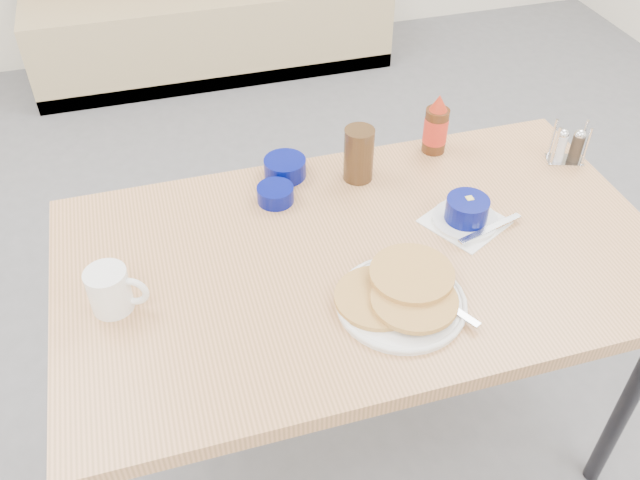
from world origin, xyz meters
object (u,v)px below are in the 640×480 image
object	(u,v)px
creamer_bowl	(285,168)
amber_tumbler	(359,154)
pancake_plate	(401,296)
syrup_bottle	(436,127)
butter_bowl	(275,194)
grits_setting	(467,213)
condiment_caddy	(568,148)
booth_bench	(208,2)
dining_table	(363,271)
coffee_mug	(111,290)

from	to	relation	value
creamer_bowl	amber_tumbler	distance (m)	0.20
pancake_plate	syrup_bottle	bearing A→B (deg)	60.00
amber_tumbler	butter_bowl	bearing A→B (deg)	-171.18
grits_setting	syrup_bottle	bearing A→B (deg)	80.90
creamer_bowl	butter_bowl	size ratio (longest dim) A/B	1.19
creamer_bowl	condiment_caddy	bearing A→B (deg)	-11.17
amber_tumbler	condiment_caddy	bearing A→B (deg)	-8.59
grits_setting	condiment_caddy	xyz separation A→B (m)	(0.37, 0.16, 0.01)
booth_bench	pancake_plate	world-z (taller)	booth_bench
creamer_bowl	syrup_bottle	bearing A→B (deg)	-0.00
booth_bench	dining_table	size ratio (longest dim) A/B	1.36
dining_table	syrup_bottle	distance (m)	0.48
condiment_caddy	dining_table	bearing A→B (deg)	-143.94
butter_bowl	booth_bench	bearing A→B (deg)	86.20
pancake_plate	grits_setting	world-z (taller)	grits_setting
booth_bench	grits_setting	world-z (taller)	booth_bench
grits_setting	syrup_bottle	world-z (taller)	syrup_bottle
coffee_mug	syrup_bottle	xyz separation A→B (m)	(0.88, 0.35, 0.02)
pancake_plate	grits_setting	bearing A→B (deg)	39.57
coffee_mug	pancake_plate	bearing A→B (deg)	-15.19
coffee_mug	grits_setting	world-z (taller)	coffee_mug
booth_bench	coffee_mug	world-z (taller)	booth_bench
dining_table	coffee_mug	world-z (taller)	coffee_mug
booth_bench	condiment_caddy	bearing A→B (deg)	-74.71
pancake_plate	creamer_bowl	world-z (taller)	same
grits_setting	butter_bowl	world-z (taller)	grits_setting
syrup_bottle	condiment_caddy	bearing A→B (deg)	-24.50
amber_tumbler	dining_table	bearing A→B (deg)	-105.55
coffee_mug	grits_setting	bearing A→B (deg)	3.12
pancake_plate	amber_tumbler	world-z (taller)	amber_tumbler
creamer_bowl	pancake_plate	bearing A→B (deg)	-76.31
creamer_bowl	amber_tumbler	world-z (taller)	amber_tumbler
pancake_plate	condiment_caddy	bearing A→B (deg)	30.63
condiment_caddy	syrup_bottle	xyz separation A→B (m)	(-0.32, 0.15, 0.03)
coffee_mug	booth_bench	bearing A→B (deg)	77.56
creamer_bowl	butter_bowl	world-z (taller)	creamer_bowl
booth_bench	creamer_bowl	bearing A→B (deg)	-92.69
booth_bench	butter_bowl	xyz separation A→B (m)	(-0.15, -2.29, 0.43)
amber_tumbler	condiment_caddy	size ratio (longest dim) A/B	1.26
coffee_mug	creamer_bowl	size ratio (longest dim) A/B	1.14
booth_bench	grits_setting	xyz separation A→B (m)	(0.27, -2.50, 0.44)
pancake_plate	syrup_bottle	size ratio (longest dim) A/B	1.62
booth_bench	creamer_bowl	world-z (taller)	booth_bench
grits_setting	creamer_bowl	xyz separation A→B (m)	(-0.37, 0.31, -0.01)
dining_table	creamer_bowl	distance (m)	0.37
grits_setting	amber_tumbler	distance (m)	0.32
dining_table	creamer_bowl	xyz separation A→B (m)	(-0.10, 0.34, 0.09)
coffee_mug	condiment_caddy	distance (m)	1.22
amber_tumbler	coffee_mug	bearing A→B (deg)	-155.43
grits_setting	amber_tumbler	bearing A→B (deg)	127.70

